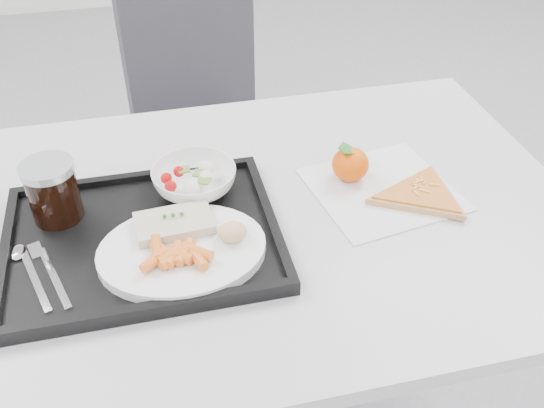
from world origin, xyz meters
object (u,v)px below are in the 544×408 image
object	(u,v)px
tray	(143,239)
dinner_plate	(182,251)
chair	(201,115)
salad_bowl	(194,180)
tangerine	(350,164)
pizza_slice	(421,195)
table	(247,240)
cola_glass	(53,190)

from	to	relation	value
tray	dinner_plate	world-z (taller)	dinner_plate
chair	salad_bowl	bearing A→B (deg)	-97.34
salad_bowl	tangerine	size ratio (longest dim) A/B	1.65
chair	tray	xyz separation A→B (m)	(-0.19, -0.77, 0.22)
dinner_plate	pizza_slice	bearing A→B (deg)	8.45
salad_bowl	table	bearing A→B (deg)	-38.37
table	chair	bearing A→B (deg)	89.61
table	tangerine	size ratio (longest dim) A/B	13.04
chair	dinner_plate	size ratio (longest dim) A/B	3.44
table	cola_glass	distance (m)	0.35
tray	tangerine	size ratio (longest dim) A/B	4.89
cola_glass	tray	bearing A→B (deg)	-32.72
table	dinner_plate	bearing A→B (deg)	-140.20
pizza_slice	tray	bearing A→B (deg)	-179.37
cola_glass	tangerine	size ratio (longest dim) A/B	1.17
dinner_plate	tangerine	world-z (taller)	tangerine
salad_bowl	tangerine	distance (m)	0.29
chair	cola_glass	size ratio (longest dim) A/B	8.61
table	salad_bowl	world-z (taller)	salad_bowl
tray	cola_glass	world-z (taller)	cola_glass
dinner_plate	pizza_slice	world-z (taller)	dinner_plate
table	tray	size ratio (longest dim) A/B	2.67
tangerine	salad_bowl	bearing A→B (deg)	177.45
tangerine	pizza_slice	size ratio (longest dim) A/B	0.42
salad_bowl	cola_glass	distance (m)	0.24
cola_glass	tangerine	distance (m)	0.53
cola_glass	chair	bearing A→B (deg)	64.64
chair	tangerine	xyz separation A→B (m)	(0.21, -0.68, 0.25)
table	chair	distance (m)	0.74
table	cola_glass	xyz separation A→B (m)	(-0.32, 0.04, 0.14)
table	pizza_slice	xyz separation A→B (m)	(0.32, -0.04, 0.08)
dinner_plate	cola_glass	world-z (taller)	cola_glass
salad_bowl	cola_glass	size ratio (longest dim) A/B	1.41
chair	tangerine	world-z (taller)	chair
tray	salad_bowl	distance (m)	0.15
table	salad_bowl	xyz separation A→B (m)	(-0.08, 0.06, 0.11)
table	salad_bowl	distance (m)	0.15
dinner_plate	pizza_slice	size ratio (longest dim) A/B	1.22
tray	salad_bowl	xyz separation A→B (m)	(0.10, 0.11, 0.03)
chair	cola_glass	xyz separation A→B (m)	(-0.33, -0.69, 0.28)
table	tray	world-z (taller)	tray
chair	tangerine	size ratio (longest dim) A/B	10.10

